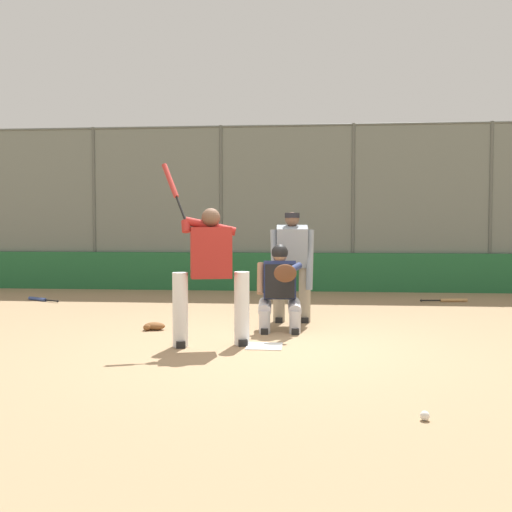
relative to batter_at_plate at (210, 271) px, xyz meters
name	(u,v)px	position (x,y,z in m)	size (l,w,h in m)	color
ground_plane	(264,347)	(-0.66, 0.01, -0.92)	(160.00, 160.00, 0.00)	#9E7F5B
home_plate_marker	(264,346)	(-0.66, 0.01, -0.91)	(0.43, 0.43, 0.01)	white
backstop_fence	(286,204)	(-0.66, -6.29, 1.03)	(20.82, 0.08, 3.72)	#515651
padding_wall	(286,272)	(-0.66, -6.19, -0.49)	(20.33, 0.18, 0.85)	#236638
bleachers_beyond	(190,262)	(2.06, -8.79, -0.43)	(14.52, 2.50, 1.48)	slate
batter_at_plate	(210,271)	(0.00, 0.00, 0.00)	(1.14, 0.56, 2.25)	silver
catcher_behind_plate	(280,286)	(-0.79, -1.07, -0.29)	(0.64, 0.75, 1.21)	#B7B7BC
umpire_home	(292,263)	(-0.93, -1.84, -0.02)	(0.68, 0.43, 1.67)	gray
spare_bat_near_backstop	(40,299)	(4.03, -3.95, -0.88)	(0.79, 0.46, 0.07)	black
spare_bat_third_base_side	(450,300)	(-3.88, -4.52, -0.88)	(0.91, 0.19, 0.07)	black
fielding_glove_on_dirt	(154,326)	(0.98, -1.00, -0.86)	(0.30, 0.23, 0.11)	brown
baseball_loose	(425,416)	(-2.08, 2.64, -0.88)	(0.07, 0.07, 0.07)	white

